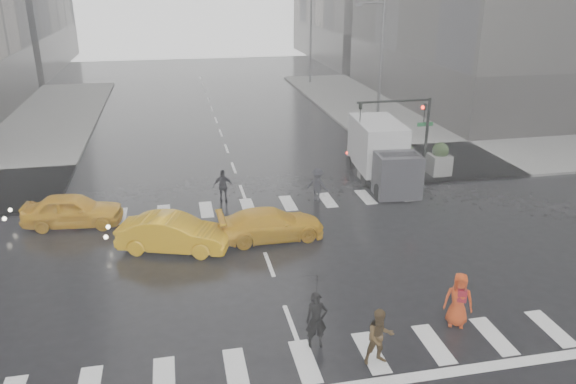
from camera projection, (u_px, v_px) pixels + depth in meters
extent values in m
plane|color=black|center=(269.00, 264.00, 21.70)|extent=(120.00, 120.00, 0.00)
cube|color=slate|center=(488.00, 127.00, 41.38)|extent=(35.00, 35.00, 0.15)
cube|color=#302D2A|center=(531.00, 73.00, 51.11)|extent=(26.05, 26.05, 4.40)
cube|color=#302D2A|center=(405.00, 40.00, 77.62)|extent=(26.05, 26.05, 4.40)
cylinder|color=black|center=(426.00, 139.00, 30.11)|extent=(0.16, 0.16, 4.50)
cylinder|color=black|center=(394.00, 101.00, 28.96)|extent=(4.00, 0.12, 0.12)
imported|color=black|center=(424.00, 113.00, 29.54)|extent=(0.16, 0.20, 1.00)
imported|color=black|center=(360.00, 112.00, 28.79)|extent=(0.16, 0.20, 1.00)
sphere|color=#FF190C|center=(423.00, 107.00, 29.41)|extent=(0.20, 0.20, 0.20)
cube|color=#0D6125|center=(425.00, 124.00, 30.11)|extent=(0.90, 0.03, 0.22)
cylinder|color=#59595B|center=(380.00, 69.00, 38.63)|extent=(0.20, 0.20, 9.00)
cylinder|color=#59595B|center=(371.00, 3.00, 36.92)|extent=(1.80, 0.12, 0.12)
cube|color=#59595B|center=(358.00, 5.00, 36.79)|extent=(0.50, 0.22, 0.15)
cylinder|color=#59595B|center=(311.00, 39.00, 56.92)|extent=(0.20, 0.20, 9.00)
cube|color=slate|center=(370.00, 169.00, 30.27)|extent=(1.10, 1.10, 1.10)
sphere|color=#1E3116|center=(371.00, 155.00, 29.99)|extent=(0.90, 0.90, 0.90)
cube|color=slate|center=(405.00, 167.00, 30.65)|extent=(1.10, 1.10, 1.10)
sphere|color=#1E3116|center=(406.00, 153.00, 30.37)|extent=(0.90, 0.90, 0.90)
cube|color=slate|center=(439.00, 164.00, 31.03)|extent=(1.10, 1.10, 1.10)
sphere|color=#1E3116|center=(440.00, 150.00, 30.75)|extent=(0.90, 0.90, 0.90)
imported|color=black|center=(316.00, 320.00, 16.59)|extent=(0.67, 0.45, 1.80)
imported|color=black|center=(317.00, 288.00, 16.20)|extent=(1.00, 1.02, 0.88)
imported|color=#463319|center=(380.00, 337.00, 15.86)|extent=(0.86, 0.68, 1.74)
imported|color=#C2380D|center=(458.00, 300.00, 17.63)|extent=(1.05, 0.91, 1.82)
cube|color=maroon|center=(462.00, 296.00, 17.38)|extent=(0.32, 0.27, 0.40)
imported|color=black|center=(223.00, 186.00, 27.38)|extent=(1.07, 0.76, 1.68)
imported|color=black|center=(318.00, 185.00, 27.54)|extent=(1.24, 1.12, 1.68)
imported|color=#EBA50C|center=(73.00, 210.00, 24.87)|extent=(4.45, 2.17, 1.46)
imported|color=#EBA50C|center=(174.00, 233.00, 22.59)|extent=(4.73, 2.89, 1.47)
imported|color=#EBA50C|center=(271.00, 224.00, 23.63)|extent=(4.04, 1.98, 1.31)
cube|color=#BDBDBF|center=(377.00, 144.00, 30.40)|extent=(2.25, 4.32, 2.54)
cube|color=#2B2B30|center=(397.00, 175.00, 27.92)|extent=(2.16, 1.69, 2.16)
cube|color=black|center=(398.00, 162.00, 27.68)|extent=(1.88, 0.85, 0.85)
cylinder|color=black|center=(379.00, 192.00, 27.83)|extent=(0.26, 0.85, 0.85)
cylinder|color=black|center=(416.00, 189.00, 28.20)|extent=(0.26, 0.85, 0.85)
cylinder|color=black|center=(365.00, 178.00, 29.72)|extent=(0.26, 0.85, 0.85)
cylinder|color=black|center=(400.00, 176.00, 30.09)|extent=(0.26, 0.85, 0.85)
cylinder|color=black|center=(350.00, 163.00, 32.12)|extent=(0.26, 0.85, 0.85)
cylinder|color=black|center=(383.00, 161.00, 32.50)|extent=(0.26, 0.85, 0.85)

